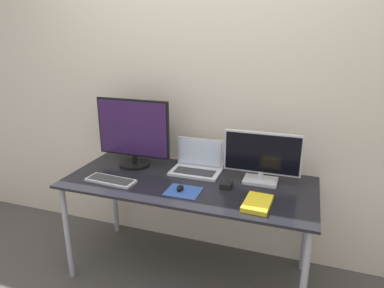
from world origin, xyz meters
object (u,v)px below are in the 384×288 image
Objects in this scene: laptop at (198,164)px; power_brick at (226,185)px; monitor_left at (133,133)px; monitor_right at (262,157)px; book at (257,203)px; mouse at (179,188)px; keyboard at (111,180)px.

power_brick is at bearing -38.24° from laptop.
monitor_left reaches higher than power_brick.
monitor_right is 2.11× the size of book.
power_brick is at bearing -140.22° from monitor_right.
laptop is at bearing 141.76° from power_brick.
laptop reaches higher than power_brick.
monitor_right is 0.59m from mouse.
monitor_right is (0.96, 0.00, -0.08)m from monitor_left.
monitor_left reaches higher than laptop.
monitor_left is 0.41m from keyboard.
laptop is 0.63m from keyboard.
laptop reaches higher than book.
laptop is 4.31× the size of power_brick.
monitor_left is 0.81m from power_brick.
power_brick reaches higher than keyboard.
book is (0.03, -0.34, -0.17)m from monitor_right.
laptop is 1.46× the size of book.
laptop is (0.49, 0.04, -0.20)m from monitor_left.
laptop is at bearing 5.03° from monitor_left.
laptop is 0.36m from mouse.
mouse is at bearing -152.18° from power_brick.
monitor_left is at bearing -180.00° from monitor_right.
power_brick is (-0.23, 0.18, 0.00)m from book.
keyboard is 5.20× the size of mouse.
monitor_right is at bearing 33.27° from mouse.
monitor_left reaches higher than book.
monitor_right is at bearing 39.78° from power_brick.
power_brick is at bearing 11.80° from keyboard.
monitor_left is 0.62m from mouse.
mouse is (0.50, 0.02, 0.01)m from keyboard.
laptop is 0.34m from power_brick.
monitor_left reaches higher than mouse.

